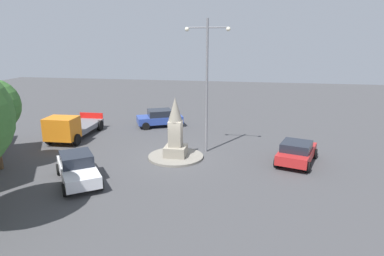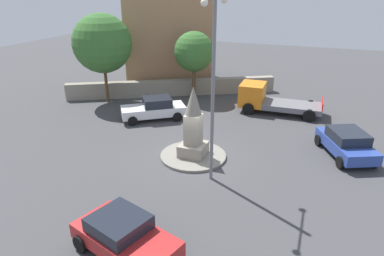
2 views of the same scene
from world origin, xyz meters
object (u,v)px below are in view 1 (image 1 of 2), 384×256
object	(u,v)px
car_blue_approaching	(160,118)
truck_orange_far_side	(70,128)
streetlamp	(207,76)
car_red_parked_right	(297,152)
car_white_waiting	(78,168)
monument	(175,131)

from	to	relation	value
car_blue_approaching	truck_orange_far_side	bearing A→B (deg)	42.80
streetlamp	car_red_parked_right	xyz separation A→B (m)	(-5.83, 1.25, -4.45)
streetlamp	truck_orange_far_side	world-z (taller)	streetlamp
truck_orange_far_side	car_white_waiting	bearing A→B (deg)	121.47
monument	car_red_parked_right	xyz separation A→B (m)	(-7.61, -0.35, -1.04)
monument	car_blue_approaching	world-z (taller)	monument
car_white_waiting	truck_orange_far_side	distance (m)	8.33
monument	car_blue_approaching	bearing A→B (deg)	-67.75
car_red_parked_right	truck_orange_far_side	size ratio (longest dim) A/B	0.72
monument	car_white_waiting	bearing A→B (deg)	46.04
monument	car_white_waiting	world-z (taller)	monument
streetlamp	car_blue_approaching	distance (m)	9.02
streetlamp	car_white_waiting	distance (m)	9.81
car_blue_approaching	streetlamp	bearing A→B (deg)	128.91
streetlamp	truck_orange_far_side	distance (m)	11.41
monument	truck_orange_far_side	xyz separation A→B (m)	(8.77, -2.52, -0.82)
car_white_waiting	car_red_parked_right	world-z (taller)	car_white_waiting
car_white_waiting	car_blue_approaching	distance (m)	12.37
car_blue_approaching	truck_orange_far_side	world-z (taller)	truck_orange_far_side
car_white_waiting	car_blue_approaching	world-z (taller)	car_white_waiting
streetlamp	car_red_parked_right	bearing A→B (deg)	167.89
car_red_parked_right	truck_orange_far_side	world-z (taller)	truck_orange_far_side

